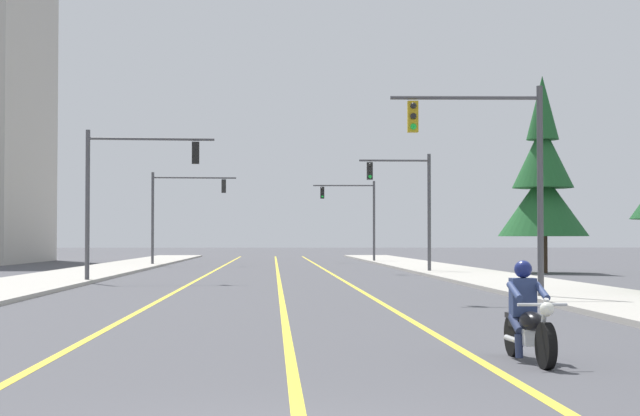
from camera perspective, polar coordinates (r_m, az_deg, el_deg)
The scene contains 12 objects.
lane_stripe_center at distance 53.43m, azimuth -2.38°, elevation -3.65°, with size 0.16×100.00×0.01m, color yellow.
lane_stripe_left at distance 53.53m, azimuth -6.17°, elevation -3.64°, with size 0.16×100.00×0.01m, color yellow.
lane_stripe_right at distance 53.51m, azimuth 0.56°, elevation -3.65°, with size 0.16×100.00×0.01m, color yellow.
sidewalk_kerb_right at distance 49.34m, azimuth 8.41°, elevation -3.71°, with size 4.40×110.00×0.14m, color #ADA89E.
sidewalk_kerb_left at distance 49.32m, azimuth -13.62°, elevation -3.68°, with size 4.40×110.00×0.14m, color #ADA89E.
motorcycle_with_rider at distance 15.00m, azimuth 11.58°, elevation -6.25°, with size 0.70×2.19×1.46m.
traffic_signal_near_right at distance 29.70m, azimuth 9.93°, elevation 2.71°, with size 4.41×0.37×6.20m.
traffic_signal_near_left at distance 41.94m, azimuth -10.89°, elevation 1.48°, with size 5.19×0.55×6.20m.
traffic_signal_mid_right at distance 52.81m, azimuth 5.05°, elevation 0.69°, with size 3.73×0.37×6.20m.
traffic_signal_mid_left at distance 67.90m, azimuth -8.01°, elevation 0.26°, with size 5.59×0.54×6.20m.
traffic_signal_far_right at distance 77.17m, azimuth 2.06°, elevation -0.04°, with size 4.72×0.37×6.20m.
conifer_tree_right_verge_far at distance 54.27m, azimuth 12.41°, elevation 1.42°, with size 4.70×4.70×10.35m.
Camera 1 is at (-0.05, -8.40, 1.77)m, focal length 56.99 mm.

